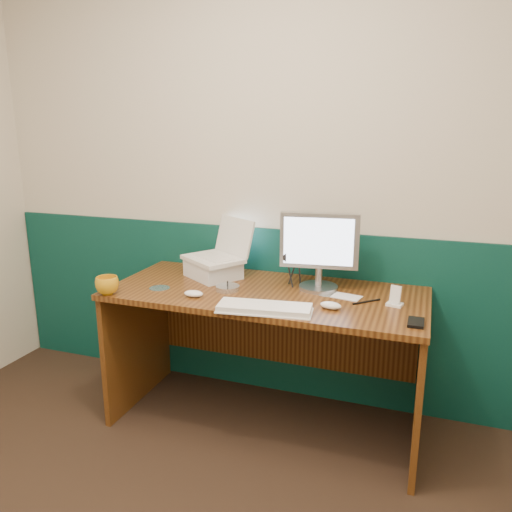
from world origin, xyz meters
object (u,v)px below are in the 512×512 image
at_px(desk, 265,358).
at_px(camcorder, 294,265).
at_px(laptop, 212,238).
at_px(mug, 107,285).
at_px(keyboard, 264,309).
at_px(monitor, 319,252).

xyz_separation_m(desk, camcorder, (0.11, 0.14, 0.49)).
height_order(laptop, mug, laptop).
bearing_deg(camcorder, keyboard, -115.22).
height_order(laptop, monitor, monitor).
bearing_deg(keyboard, camcorder, 78.89).
bearing_deg(camcorder, desk, -150.73).
bearing_deg(monitor, keyboard, -119.41).
relative_size(laptop, keyboard, 0.74).
xyz_separation_m(keyboard, camcorder, (0.03, 0.42, 0.10)).
relative_size(keyboard, camcorder, 1.90).
relative_size(mug, camcorder, 0.51).
distance_m(monitor, keyboard, 0.47).
distance_m(monitor, camcorder, 0.16).
relative_size(monitor, keyboard, 0.93).
xyz_separation_m(laptop, keyboard, (0.44, -0.41, -0.21)).
relative_size(desk, keyboard, 3.79).
bearing_deg(laptop, desk, 12.91).
height_order(mug, camcorder, camcorder).
distance_m(desk, camcorder, 0.52).
height_order(laptop, keyboard, laptop).
relative_size(monitor, camcorder, 1.78).
xyz_separation_m(mug, camcorder, (0.84, 0.45, 0.07)).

